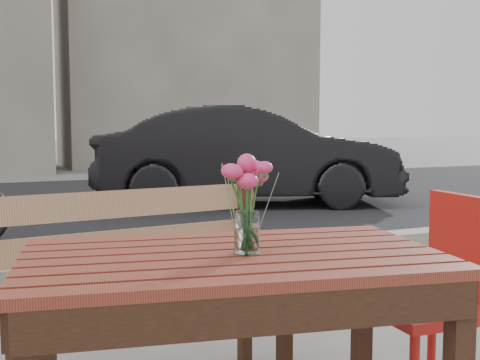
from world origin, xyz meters
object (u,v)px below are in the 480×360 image
(main_table, at_px, (233,294))
(red_chair, at_px, (443,289))
(parked_car, at_px, (247,156))
(main_vase, at_px, (247,192))

(main_table, relative_size, red_chair, 1.55)
(red_chair, bearing_deg, parked_car, 166.12)
(red_chair, xyz_separation_m, main_vase, (-0.94, -0.19, 0.45))
(main_vase, xyz_separation_m, parked_car, (2.81, 6.21, -0.26))
(parked_car, bearing_deg, main_vase, 175.44)
(main_table, bearing_deg, main_vase, -16.91)
(main_vase, bearing_deg, parked_car, 65.67)
(red_chair, distance_m, main_vase, 1.05)
(main_vase, bearing_deg, red_chair, 11.19)
(red_chair, relative_size, parked_car, 0.21)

